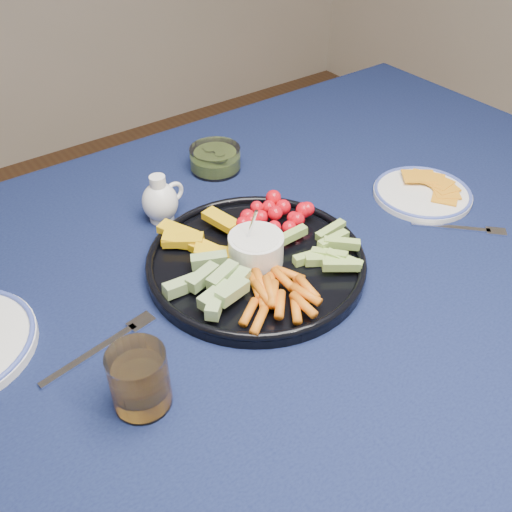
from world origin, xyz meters
TOP-DOWN VIEW (x-y plane):
  - dining_table at (0.00, 0.00)m, footprint 1.67×1.07m
  - crudite_platter at (-0.02, 0.01)m, footprint 0.36×0.36m
  - creamer_pitcher at (-0.07, 0.22)m, footprint 0.08×0.07m
  - pickle_bowl at (0.10, 0.32)m, footprint 0.10×0.10m
  - cheese_plate at (0.37, -0.01)m, footprint 0.19×0.19m
  - juice_tumbler at (-0.29, -0.12)m, footprint 0.08×0.08m
  - fork_left at (-0.29, -0.00)m, footprint 0.19×0.05m
  - fork_right at (0.35, -0.13)m, footprint 0.13×0.13m

SIDE VIEW (x-z plane):
  - dining_table at x=0.00m, z-range 0.29..1.03m
  - fork_right at x=0.35m, z-range 0.75..0.75m
  - fork_left at x=-0.29m, z-range 0.75..0.75m
  - cheese_plate at x=0.37m, z-range 0.74..0.77m
  - crudite_platter at x=-0.02m, z-range 0.71..0.82m
  - pickle_bowl at x=0.10m, z-range 0.74..0.79m
  - juice_tumbler at x=-0.29m, z-range 0.74..0.83m
  - creamer_pitcher at x=-0.07m, z-range 0.74..0.83m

